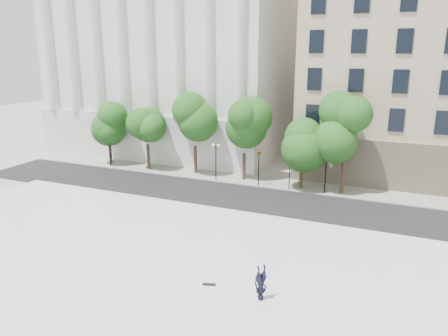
# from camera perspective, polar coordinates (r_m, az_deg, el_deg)

# --- Properties ---
(ground) EXTENTS (160.00, 160.00, 0.00)m
(ground) POSITION_cam_1_polar(r_m,az_deg,el_deg) (26.27, -11.05, -16.27)
(ground) COLOR #ADABA4
(ground) RESTS_ON ground
(plaza) EXTENTS (44.00, 22.00, 0.45)m
(plaza) POSITION_cam_1_polar(r_m,az_deg,el_deg) (28.33, -7.61, -13.09)
(plaza) COLOR silver
(plaza) RESTS_ON ground
(street) EXTENTS (60.00, 8.00, 0.02)m
(street) POSITION_cam_1_polar(r_m,az_deg,el_deg) (40.88, 3.13, -4.17)
(street) COLOR black
(street) RESTS_ON ground
(far_sidewalk) EXTENTS (60.00, 4.00, 0.12)m
(far_sidewalk) POSITION_cam_1_polar(r_m,az_deg,el_deg) (46.28, 5.68, -1.82)
(far_sidewalk) COLOR #99978D
(far_sidewalk) RESTS_ON ground
(building_west) EXTENTS (31.50, 27.65, 25.60)m
(building_west) POSITION_cam_1_polar(r_m,az_deg,el_deg) (64.30, -4.93, 14.60)
(building_west) COLOR silver
(building_west) RESTS_ON ground
(traffic_light_west) EXTENTS (0.61, 1.64, 4.15)m
(traffic_light_west) POSITION_cam_1_polar(r_m,az_deg,el_deg) (43.90, 4.59, 2.11)
(traffic_light_west) COLOR black
(traffic_light_west) RESTS_ON ground
(traffic_light_east) EXTENTS (0.52, 1.76, 4.20)m
(traffic_light_east) POSITION_cam_1_polar(r_m,az_deg,el_deg) (43.01, 8.65, 1.79)
(traffic_light_east) COLOR black
(traffic_light_east) RESTS_ON ground
(person_lying) EXTENTS (1.89, 1.99, 0.55)m
(person_lying) POSITION_cam_1_polar(r_m,az_deg,el_deg) (24.76, 4.82, -16.17)
(person_lying) COLOR black
(person_lying) RESTS_ON plaza
(skateboard) EXTENTS (0.79, 0.42, 0.08)m
(skateboard) POSITION_cam_1_polar(r_m,az_deg,el_deg) (26.09, -1.95, -14.95)
(skateboard) COLOR black
(skateboard) RESTS_ON plaza
(street_trees) EXTENTS (31.23, 4.74, 7.77)m
(street_trees) POSITION_cam_1_polar(r_m,az_deg,el_deg) (46.32, -0.39, 5.24)
(street_trees) COLOR #382619
(street_trees) RESTS_ON ground
(lamp_posts) EXTENTS (38.87, 0.28, 4.47)m
(lamp_posts) POSITION_cam_1_polar(r_m,az_deg,el_deg) (44.23, 5.22, 1.21)
(lamp_posts) COLOR black
(lamp_posts) RESTS_ON ground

